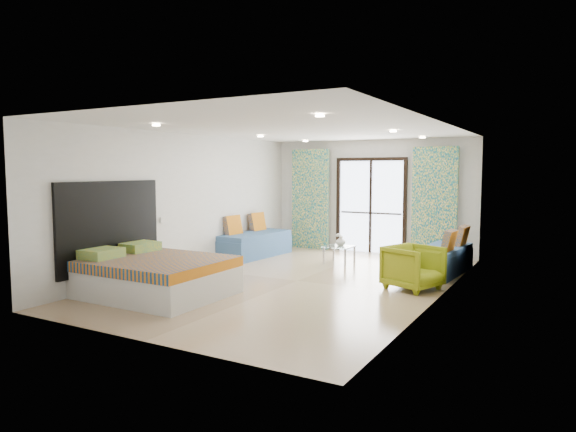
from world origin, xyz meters
The scene contains 24 objects.
floor centered at (0.00, 0.00, 0.00)m, with size 5.00×7.50×0.01m, color tan, non-canonical shape.
ceiling centered at (0.00, 0.00, 2.70)m, with size 5.00×7.50×0.01m, color silver, non-canonical shape.
wall_back centered at (0.00, 3.75, 1.35)m, with size 5.00×0.01×2.70m, color silver, non-canonical shape.
wall_front centered at (0.00, -3.75, 1.35)m, with size 5.00×0.01×2.70m, color silver, non-canonical shape.
wall_left centered at (-2.50, 0.00, 1.35)m, with size 0.01×7.50×2.70m, color silver, non-canonical shape.
wall_right centered at (2.50, 0.00, 1.35)m, with size 0.01×7.50×2.70m, color silver, non-canonical shape.
balcony_door centered at (0.00, 3.72, 1.26)m, with size 1.76×0.08×2.28m.
balcony_rail centered at (0.00, 3.73, 0.95)m, with size 1.52×0.03×0.04m, color #595451.
curtain_left centered at (-1.55, 3.57, 1.25)m, with size 1.00×0.10×2.50m, color silver.
curtain_right centered at (1.55, 3.57, 1.25)m, with size 1.00×0.10×2.50m, color silver.
downlight_a centered at (-1.40, -2.00, 2.67)m, with size 0.12×0.12×0.02m, color #FFE0B2.
downlight_b centered at (1.40, -2.00, 2.67)m, with size 0.12×0.12×0.02m, color #FFE0B2.
downlight_c centered at (-1.40, 1.00, 2.67)m, with size 0.12×0.12×0.02m, color #FFE0B2.
downlight_d centered at (1.40, 1.00, 2.67)m, with size 0.12×0.12×0.02m, color #FFE0B2.
downlight_e centered at (-1.40, 3.00, 2.67)m, with size 0.12×0.12×0.02m, color #FFE0B2.
downlight_f centered at (1.40, 3.00, 2.67)m, with size 0.12×0.12×0.02m, color #FFE0B2.
headboard centered at (-2.46, -2.02, 1.05)m, with size 0.06×2.10×1.50m, color black.
switch_plate centered at (-2.47, -0.77, 1.05)m, with size 0.02×0.10×0.10m, color silver.
bed centered at (-1.48, -2.02, 0.31)m, with size 2.15×1.76×0.74m.
daybed_left centered at (-2.12, 1.83, 0.30)m, with size 0.89×2.01×0.97m.
daybed_right centered at (2.12, 1.95, 0.28)m, with size 0.86×1.89×0.91m.
coffee_table centered at (-0.04, 1.95, 0.33)m, with size 0.57×0.57×0.65m.
vase centered at (-0.03, 2.01, 0.48)m, with size 0.21×0.22×0.21m, color white.
armchair centered at (1.99, 0.38, 0.40)m, with size 0.79×0.74×0.81m, color olive.
Camera 1 is at (4.29, -7.97, 1.98)m, focal length 32.00 mm.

